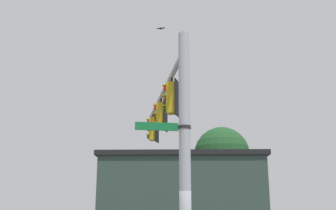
{
  "coord_description": "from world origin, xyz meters",
  "views": [
    {
      "loc": [
        -10.73,
        -2.6,
        1.97
      ],
      "look_at": [
        2.71,
        1.25,
        5.61
      ],
      "focal_mm": 44.12,
      "sensor_mm": 36.0,
      "label": 1
    }
  ],
  "objects_px": {
    "traffic_light_nearest_pole": "(171,98)",
    "street_name_sign": "(172,127)",
    "traffic_light_mid_inner": "(161,116)",
    "bird_flying": "(161,28)",
    "traffic_light_mid_outer": "(153,129)"
  },
  "relations": [
    {
      "from": "traffic_light_mid_inner",
      "to": "traffic_light_nearest_pole",
      "type": "bearing_deg",
      "value": -155.32
    },
    {
      "from": "street_name_sign",
      "to": "bird_flying",
      "type": "height_order",
      "value": "bird_flying"
    },
    {
      "from": "traffic_light_mid_outer",
      "to": "bird_flying",
      "type": "height_order",
      "value": "bird_flying"
    },
    {
      "from": "traffic_light_mid_inner",
      "to": "bird_flying",
      "type": "xyz_separation_m",
      "value": [
        0.4,
        0.13,
        3.92
      ]
    },
    {
      "from": "street_name_sign",
      "to": "bird_flying",
      "type": "distance_m",
      "value": 7.46
    },
    {
      "from": "bird_flying",
      "to": "traffic_light_mid_outer",
      "type": "bearing_deg",
      "value": 25.87
    },
    {
      "from": "street_name_sign",
      "to": "traffic_light_mid_inner",
      "type": "bearing_deg",
      "value": 20.78
    },
    {
      "from": "traffic_light_mid_inner",
      "to": "street_name_sign",
      "type": "bearing_deg",
      "value": -159.22
    },
    {
      "from": "traffic_light_mid_inner",
      "to": "bird_flying",
      "type": "height_order",
      "value": "bird_flying"
    },
    {
      "from": "traffic_light_nearest_pole",
      "to": "street_name_sign",
      "type": "height_order",
      "value": "traffic_light_nearest_pole"
    },
    {
      "from": "traffic_light_nearest_pole",
      "to": "bird_flying",
      "type": "distance_m",
      "value": 4.98
    },
    {
      "from": "bird_flying",
      "to": "traffic_light_nearest_pole",
      "type": "bearing_deg",
      "value": -156.18
    },
    {
      "from": "traffic_light_mid_outer",
      "to": "bird_flying",
      "type": "bearing_deg",
      "value": -154.13
    },
    {
      "from": "traffic_light_nearest_pole",
      "to": "traffic_light_mid_outer",
      "type": "height_order",
      "value": "same"
    },
    {
      "from": "traffic_light_mid_inner",
      "to": "street_name_sign",
      "type": "distance_m",
      "value": 4.99
    }
  ]
}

